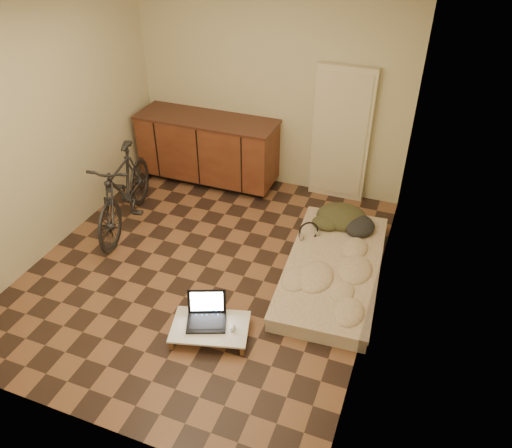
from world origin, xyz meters
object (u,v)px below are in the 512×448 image
at_px(bicycle, 123,187).
at_px(futon, 333,269).
at_px(lap_desk, 210,327).
at_px(laptop, 207,315).

relative_size(bicycle, futon, 0.80).
relative_size(bicycle, lap_desk, 2.06).
height_order(bicycle, lap_desk, bicycle).
bearing_deg(laptop, bicycle, 121.45).
bearing_deg(lap_desk, laptop, 119.21).
relative_size(futon, lap_desk, 2.57).
bearing_deg(futon, laptop, -132.23).
bearing_deg(lap_desk, futon, 40.11).
height_order(bicycle, laptop, bicycle).
bearing_deg(laptop, futon, 29.91).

